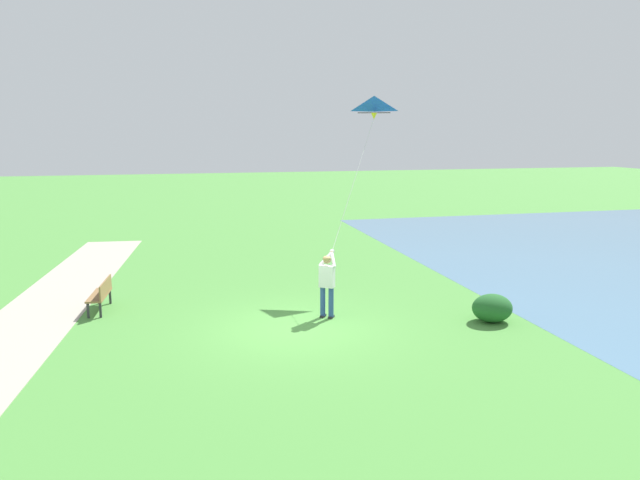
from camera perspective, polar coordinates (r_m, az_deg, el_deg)
name	(u,v)px	position (r m, az deg, el deg)	size (l,w,h in m)	color
ground_plane	(294,329)	(15.25, -2.50, -8.62)	(120.00, 120.00, 0.00)	#4C8E3D
person_kite_flyer	(327,280)	(15.84, 0.71, -3.93)	(0.55, 0.62, 1.83)	#232328
flying_kite	(374,109)	(19.38, 5.25, 12.59)	(2.83, 3.57, 4.34)	blue
park_bench_near_walkway	(102,293)	(17.70, -20.49, -4.85)	(0.57, 1.53, 0.88)	olive
lakeside_shrub	(492,308)	(16.33, 16.41, -6.37)	(1.08, 0.93, 0.75)	#236028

